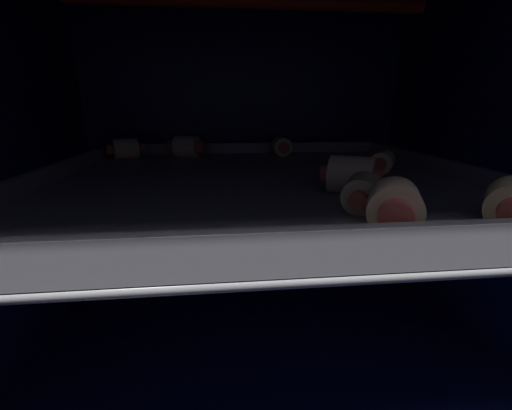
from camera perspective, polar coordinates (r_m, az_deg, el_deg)
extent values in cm
cube|color=#0C1138|center=(43.93, 0.48, -22.06)|extent=(54.06, 46.45, 1.20)
cube|color=#0C1138|center=(56.95, -2.02, 10.39)|extent=(54.06, 1.20, 40.91)
cube|color=#0C1138|center=(45.85, 35.70, 5.52)|extent=(1.20, 44.05, 40.91)
cylinder|color=maroon|center=(43.58, -0.76, 32.44)|extent=(41.33, 1.60, 1.60)
cylinder|color=slate|center=(40.46, -36.10, 1.44)|extent=(0.70, 43.17, 0.70)
cylinder|color=slate|center=(44.81, 33.22, 3.18)|extent=(0.70, 43.17, 0.70)
cylinder|color=slate|center=(17.22, 7.99, -13.32)|extent=(48.60, 0.70, 0.70)
cylinder|color=slate|center=(20.96, 5.21, -7.39)|extent=(48.60, 0.70, 0.70)
cylinder|color=slate|center=(24.88, 3.34, -3.28)|extent=(48.60, 0.70, 0.70)
cylinder|color=slate|center=(28.92, 1.99, -0.31)|extent=(48.60, 0.70, 0.70)
cylinder|color=slate|center=(33.03, 0.98, 1.94)|extent=(48.60, 0.70, 0.70)
cylinder|color=slate|center=(37.19, 0.19, 3.68)|extent=(48.60, 0.70, 0.70)
cylinder|color=slate|center=(41.37, -0.45, 5.07)|extent=(48.60, 0.70, 0.70)
cylinder|color=slate|center=(45.59, -0.96, 6.20)|extent=(48.60, 0.70, 0.70)
cylinder|color=slate|center=(49.82, -1.40, 7.15)|extent=(48.60, 0.70, 0.70)
cylinder|color=slate|center=(54.06, -1.76, 7.94)|extent=(48.60, 0.70, 0.70)
cube|color=gray|center=(34.91, 0.56, 4.14)|extent=(43.41, 39.32, 0.91)
cube|color=gray|center=(16.43, 8.15, -6.79)|extent=(43.41, 0.80, 1.62)
cube|color=gray|center=(53.60, -1.77, 10.09)|extent=(43.41, 0.80, 1.62)
cube|color=gray|center=(38.62, -32.79, 4.57)|extent=(0.80, 39.32, 1.62)
cube|color=gray|center=(42.63, 30.52, 5.88)|extent=(0.80, 39.32, 1.62)
cylinder|color=beige|center=(49.33, -12.12, 10.05)|extent=(4.09, 4.08, 3.24)
cylinder|color=#C64C42|center=(48.47, -9.72, 10.06)|extent=(1.68, 2.17, 1.91)
cylinder|color=#C64C42|center=(50.26, -14.44, 10.02)|extent=(1.68, 2.17, 1.91)
cylinder|color=beige|center=(25.07, 18.21, 2.14)|extent=(3.96, 4.32, 2.59)
cylinder|color=#C64C42|center=(23.02, 17.70, 0.89)|extent=(1.43, 1.24, 1.22)
cylinder|color=#C64C42|center=(27.13, 18.63, 3.20)|extent=(1.43, 1.24, 1.22)
cylinder|color=beige|center=(39.98, 21.43, 7.13)|extent=(3.98, 4.23, 2.52)
cylinder|color=#C64C42|center=(37.89, 21.04, 6.67)|extent=(1.64, 1.48, 1.40)
cylinder|color=#C64C42|center=(42.08, 21.78, 7.54)|extent=(1.64, 1.48, 1.40)
cylinder|color=beige|center=(29.15, 16.47, 5.07)|extent=(4.78, 4.69, 3.33)
cylinder|color=#C64C42|center=(29.51, 12.31, 5.52)|extent=(1.42, 1.72, 1.56)
cylinder|color=#C64C42|center=(28.95, 20.71, 4.58)|extent=(1.42, 1.72, 1.56)
cylinder|color=#C64C42|center=(27.71, 38.53, 1.14)|extent=(2.00, 1.94, 1.72)
cylinder|color=beige|center=(21.23, 23.31, -0.26)|extent=(4.17, 4.11, 3.16)
cylinder|color=#C64C42|center=(23.13, 23.14, 1.12)|extent=(2.10, 1.67, 1.89)
cylinder|color=#C64C42|center=(19.34, 23.52, -1.91)|extent=(2.10, 1.67, 1.89)
cylinder|color=beige|center=(50.76, -22.13, 9.22)|extent=(4.20, 4.06, 2.97)
cylinder|color=#C64C42|center=(50.49, -24.47, 8.91)|extent=(1.42, 1.70, 1.46)
cylinder|color=#C64C42|center=(51.11, -19.82, 9.52)|extent=(1.42, 1.70, 1.46)
cylinder|color=beige|center=(50.90, 4.51, 10.33)|extent=(2.90, 3.06, 2.78)
cylinder|color=#C64C42|center=(52.64, 4.08, 10.56)|extent=(1.69, 0.72, 1.66)
cylinder|color=#C64C42|center=(49.16, 4.98, 10.07)|extent=(1.69, 0.72, 1.66)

